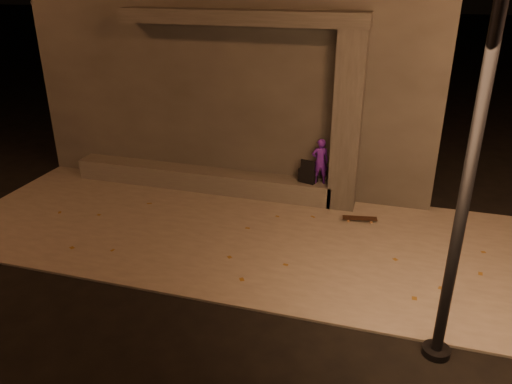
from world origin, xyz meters
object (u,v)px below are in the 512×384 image
(column, at_px, (347,123))
(street_lamp_0, at_px, (491,58))
(skateboarder, at_px, (320,161))
(skateboard, at_px, (360,218))
(backpack, at_px, (308,174))

(column, xyz_separation_m, street_lamp_0, (1.79, -4.14, 1.96))
(skateboarder, xyz_separation_m, skateboard, (0.95, -0.65, -0.88))
(column, relative_size, skateboarder, 3.69)
(column, bearing_deg, skateboarder, 180.00)
(skateboarder, bearing_deg, street_lamp_0, 100.60)
(column, height_order, backpack, column)
(backpack, bearing_deg, skateboarder, 17.20)
(skateboarder, relative_size, skateboard, 1.41)
(backpack, distance_m, street_lamp_0, 5.77)
(column, bearing_deg, skateboard, -55.05)
(column, bearing_deg, backpack, 180.00)
(column, xyz_separation_m, skateboard, (0.45, -0.65, -1.74))
(skateboarder, bearing_deg, backpack, -18.37)
(backpack, xyz_separation_m, skateboard, (1.19, -0.65, -0.57))
(column, xyz_separation_m, backpack, (-0.74, 0.00, -1.17))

